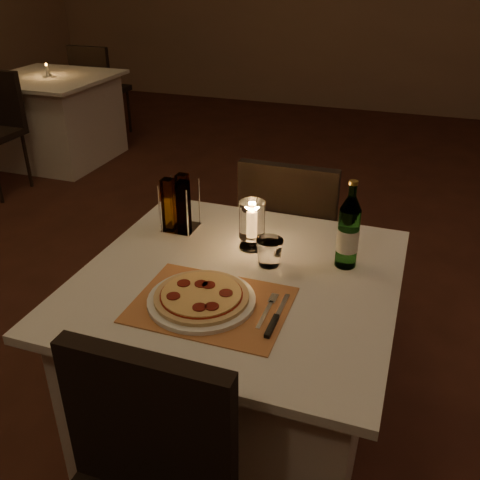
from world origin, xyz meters
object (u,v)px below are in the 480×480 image
(pizza, at_px, (201,296))
(chair_far, at_px, (291,232))
(plate, at_px, (202,300))
(neighbor_table_left, at_px, (55,119))
(main_table, at_px, (238,364))
(hurricane_candle, at_px, (252,221))
(tumbler, at_px, (269,252))
(water_bottle, at_px, (348,233))

(pizza, bearing_deg, chair_far, 86.80)
(plate, relative_size, neighbor_table_left, 0.32)
(main_table, relative_size, hurricane_candle, 5.73)
(plate, bearing_deg, hurricane_candle, 84.97)
(chair_far, relative_size, tumbler, 9.82)
(water_bottle, relative_size, neighbor_table_left, 0.30)
(pizza, bearing_deg, water_bottle, 44.86)
(tumbler, bearing_deg, water_bottle, 18.28)
(main_table, height_order, neighbor_table_left, same)
(chair_far, distance_m, water_bottle, 0.69)
(tumbler, xyz_separation_m, neighbor_table_left, (-2.67, 2.39, -0.41))
(plate, xyz_separation_m, hurricane_candle, (0.03, 0.37, 0.09))
(tumbler, bearing_deg, pizza, -113.66)
(main_table, bearing_deg, hurricane_candle, 95.07)
(pizza, height_order, hurricane_candle, hurricane_candle)
(chair_far, height_order, tumbler, chair_far)
(chair_far, bearing_deg, plate, -93.20)
(pizza, xyz_separation_m, hurricane_candle, (0.03, 0.37, 0.08))
(main_table, height_order, plate, plate)
(chair_far, distance_m, plate, 0.92)
(pizza, height_order, water_bottle, water_bottle)
(plate, distance_m, neighbor_table_left, 3.71)
(tumbler, bearing_deg, hurricane_candle, 134.76)
(water_bottle, bearing_deg, plate, -135.16)
(pizza, relative_size, neighbor_table_left, 0.28)
(pizza, xyz_separation_m, neighbor_table_left, (-2.55, 2.67, -0.39))
(neighbor_table_left, bearing_deg, plate, -46.34)
(pizza, distance_m, hurricane_candle, 0.38)
(chair_far, bearing_deg, tumbler, -83.16)
(plate, relative_size, water_bottle, 1.07)
(main_table, distance_m, water_bottle, 0.61)
(pizza, distance_m, water_bottle, 0.52)
(chair_far, height_order, water_bottle, water_bottle)
(water_bottle, height_order, hurricane_candle, water_bottle)
(main_table, relative_size, plate, 3.12)
(neighbor_table_left, bearing_deg, water_bottle, -38.42)
(hurricane_candle, bearing_deg, water_bottle, -2.14)
(water_bottle, bearing_deg, main_table, -149.97)
(chair_far, distance_m, neighbor_table_left, 3.15)
(main_table, distance_m, neighbor_table_left, 3.60)
(chair_far, height_order, pizza, chair_far)
(plate, xyz_separation_m, tumbler, (0.12, 0.28, 0.03))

